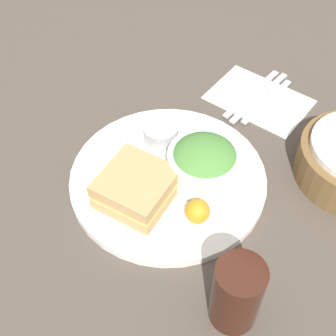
{
  "coord_description": "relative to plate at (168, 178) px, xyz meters",
  "views": [
    {
      "loc": [
        0.41,
        0.31,
        0.63
      ],
      "look_at": [
        0.0,
        0.0,
        0.04
      ],
      "focal_mm": 50.0,
      "sensor_mm": 36.0,
      "label": 1
    }
  ],
  "objects": [
    {
      "name": "salad_bowl",
      "position": [
        -0.04,
        0.05,
        0.04
      ],
      "size": [
        0.12,
        0.12,
        0.07
      ],
      "color": "silver",
      "rests_on": "plate"
    },
    {
      "name": "drink_glass",
      "position": [
        0.13,
        0.22,
        0.05
      ],
      "size": [
        0.07,
        0.07,
        0.12
      ],
      "primitive_type": "cylinder",
      "color": "#38190F",
      "rests_on": "ground_plane"
    },
    {
      "name": "dressing_cup",
      "position": [
        -0.06,
        -0.06,
        0.02
      ],
      "size": [
        0.06,
        0.06,
        0.03
      ],
      "primitive_type": "cylinder",
      "color": "#B7B7BC",
      "rests_on": "plate"
    },
    {
      "name": "knife",
      "position": [
        -0.28,
        0.02,
        -0.0
      ],
      "size": [
        0.19,
        0.02,
        0.01
      ],
      "primitive_type": "cube",
      "rotation": [
        0.0,
        0.0,
        3.08
      ],
      "color": "silver",
      "rests_on": "napkin"
    },
    {
      "name": "plate",
      "position": [
        0.0,
        0.0,
        0.0
      ],
      "size": [
        0.34,
        0.34,
        0.02
      ],
      "primitive_type": "cylinder",
      "color": "white",
      "rests_on": "ground_plane"
    },
    {
      "name": "napkin",
      "position": [
        -0.28,
        0.02,
        -0.01
      ],
      "size": [
        0.13,
        0.19,
        0.0
      ],
      "primitive_type": "cube",
      "color": "white",
      "rests_on": "ground_plane"
    },
    {
      "name": "spoon",
      "position": [
        -0.28,
        0.04,
        -0.0
      ],
      "size": [
        0.17,
        0.02,
        0.01
      ],
      "primitive_type": "cube",
      "rotation": [
        0.0,
        0.0,
        3.08
      ],
      "color": "silver",
      "rests_on": "napkin"
    },
    {
      "name": "ground_plane",
      "position": [
        0.0,
        0.0,
        -0.01
      ],
      "size": [
        4.0,
        4.0,
        0.0
      ],
      "primitive_type": "plane",
      "color": "#4C4238"
    },
    {
      "name": "sandwich",
      "position": [
        0.07,
        -0.01,
        0.03
      ],
      "size": [
        0.12,
        0.12,
        0.05
      ],
      "color": "tan",
      "rests_on": "plate"
    },
    {
      "name": "fork",
      "position": [
        -0.28,
        0.0,
        -0.0
      ],
      "size": [
        0.18,
        0.02,
        0.01
      ],
      "primitive_type": "cube",
      "rotation": [
        0.0,
        0.0,
        3.08
      ],
      "color": "silver",
      "rests_on": "napkin"
    },
    {
      "name": "orange_wedge",
      "position": [
        0.04,
        0.09,
        0.03
      ],
      "size": [
        0.04,
        0.04,
        0.04
      ],
      "primitive_type": "sphere",
      "color": "orange",
      "rests_on": "plate"
    }
  ]
}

